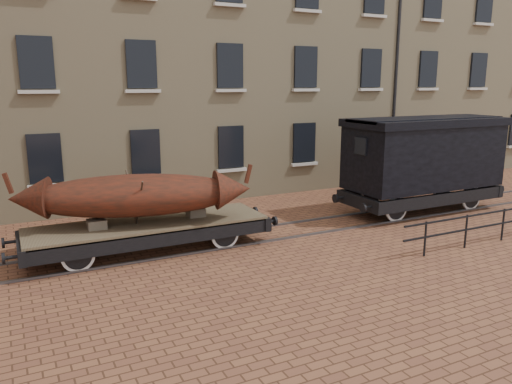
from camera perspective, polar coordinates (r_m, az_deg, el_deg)
name	(u,v)px	position (r m, az deg, el deg)	size (l,w,h in m)	color
ground	(266,234)	(16.00, 1.13, -4.86)	(90.00, 90.00, 0.00)	brown
warehouse_cream	(225,36)	(25.70, -3.51, 17.37)	(40.00, 10.19, 14.00)	tan
rail_track	(266,233)	(15.99, 1.13, -4.76)	(30.00, 1.52, 0.06)	#59595E
flatcar_wagon	(149,228)	(14.50, -12.14, -4.06)	(7.50, 2.03, 1.13)	brown
iron_boat	(135,195)	(14.17, -13.67, -0.34)	(6.58, 3.18, 1.58)	#5E1F11
goods_van	(424,153)	(19.44, 18.67, 4.22)	(6.80, 2.48, 3.52)	black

